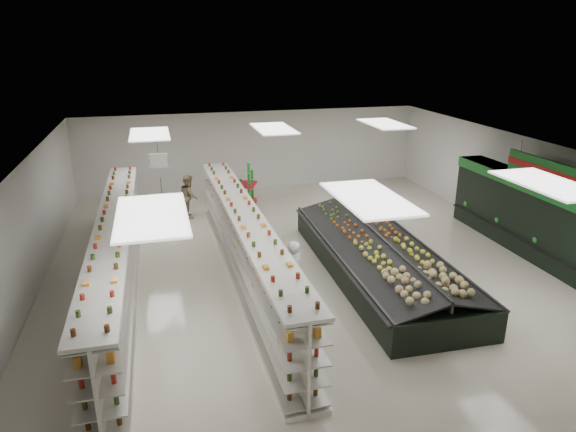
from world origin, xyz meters
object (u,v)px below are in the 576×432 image
object	(u,v)px
gondola_center	(246,250)
shopper_main	(292,274)
produce_island	(379,257)
soda_endcap	(239,186)
shopper_background	(189,196)
gondola_left	(118,260)

from	to	relation	value
gondola_center	shopper_main	xyz separation A→B (m)	(0.82, -1.59, -0.04)
produce_island	soda_endcap	size ratio (longest dim) A/B	4.88
gondola_center	produce_island	bearing A→B (deg)	-9.66
produce_island	shopper_background	xyz separation A→B (m)	(-4.53, 5.98, 0.26)
gondola_center	soda_endcap	world-z (taller)	gondola_center
gondola_left	gondola_center	xyz separation A→B (m)	(3.16, -0.13, -0.00)
soda_endcap	produce_island	bearing A→B (deg)	-69.32
gondola_left	soda_endcap	size ratio (longest dim) A/B	7.10
shopper_main	shopper_background	world-z (taller)	shopper_main
produce_island	soda_endcap	world-z (taller)	soda_endcap
shopper_main	gondola_center	bearing A→B (deg)	-88.23
gondola_center	shopper_background	bearing A→B (deg)	99.95
soda_endcap	shopper_background	distance (m)	2.13
shopper_background	produce_island	bearing A→B (deg)	-144.85
gondola_left	soda_endcap	bearing A→B (deg)	57.09
gondola_center	gondola_left	bearing A→B (deg)	176.67
shopper_main	soda_endcap	bearing A→B (deg)	-116.06
produce_island	gondola_center	bearing A→B (deg)	171.23
gondola_left	shopper_background	bearing A→B (deg)	68.43
gondola_center	shopper_main	bearing A→B (deg)	-63.58
gondola_left	gondola_center	distance (m)	3.16
gondola_left	soda_endcap	xyz separation A→B (m)	(4.05, 6.21, -0.12)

